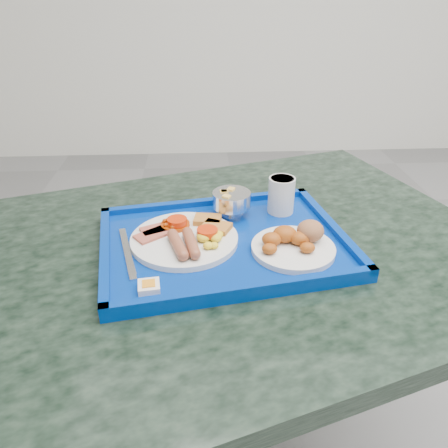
% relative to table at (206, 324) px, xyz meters
% --- Properties ---
extents(table, '(1.46, 1.19, 0.79)m').
position_rel_table_xyz_m(table, '(0.00, 0.00, 0.00)').
color(table, gray).
rests_on(table, floor).
extents(tray, '(0.56, 0.45, 0.03)m').
position_rel_table_xyz_m(tray, '(0.04, 0.01, 0.21)').
color(tray, navy).
rests_on(tray, table).
extents(main_plate, '(0.22, 0.22, 0.03)m').
position_rel_table_xyz_m(main_plate, '(-0.03, 0.01, 0.23)').
color(main_plate, silver).
rests_on(main_plate, tray).
extents(bread_plate, '(0.17, 0.17, 0.06)m').
position_rel_table_xyz_m(bread_plate, '(0.18, -0.03, 0.24)').
color(bread_plate, silver).
rests_on(bread_plate, tray).
extents(fruit_bowl, '(0.09, 0.09, 0.06)m').
position_rel_table_xyz_m(fruit_bowl, '(0.07, 0.12, 0.26)').
color(fruit_bowl, silver).
rests_on(fruit_bowl, tray).
extents(juice_cup, '(0.06, 0.06, 0.08)m').
position_rel_table_xyz_m(juice_cup, '(0.18, 0.13, 0.27)').
color(juice_cup, silver).
rests_on(juice_cup, tray).
extents(spoon, '(0.07, 0.18, 0.01)m').
position_rel_table_xyz_m(spoon, '(-0.13, 0.02, 0.22)').
color(spoon, silver).
rests_on(spoon, tray).
extents(knife, '(0.06, 0.19, 0.00)m').
position_rel_table_xyz_m(knife, '(-0.15, -0.03, 0.22)').
color(knife, silver).
rests_on(knife, tray).
extents(jam_packet, '(0.04, 0.04, 0.02)m').
position_rel_table_xyz_m(jam_packet, '(-0.10, -0.15, 0.23)').
color(jam_packet, white).
rests_on(jam_packet, tray).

